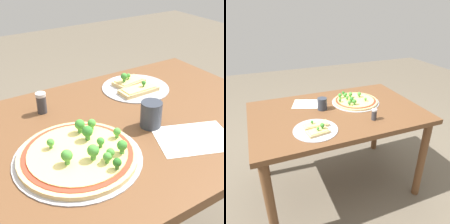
% 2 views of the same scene
% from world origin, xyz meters
% --- Properties ---
extents(ground_plane, '(8.00, 8.00, 0.00)m').
position_xyz_m(ground_plane, '(0.00, 0.00, 0.00)').
color(ground_plane, brown).
extents(dining_table, '(1.29, 0.83, 0.74)m').
position_xyz_m(dining_table, '(0.00, 0.00, 0.64)').
color(dining_table, brown).
rests_on(dining_table, ground_plane).
extents(pizza_tray_whole, '(0.39, 0.39, 0.07)m').
position_xyz_m(pizza_tray_whole, '(0.20, 0.09, 0.75)').
color(pizza_tray_whole, '#A3A3A8').
rests_on(pizza_tray_whole, dining_table).
extents(pizza_tray_slice, '(0.29, 0.29, 0.06)m').
position_xyz_m(pizza_tray_slice, '(-0.23, -0.22, 0.75)').
color(pizza_tray_slice, '#A3A3A8').
rests_on(pizza_tray_slice, dining_table).
extents(drinking_cup, '(0.07, 0.07, 0.09)m').
position_xyz_m(drinking_cup, '(-0.10, 0.06, 0.78)').
color(drinking_cup, '#2D333D').
rests_on(drinking_cup, dining_table).
extents(condiment_shaker, '(0.04, 0.04, 0.08)m').
position_xyz_m(condiment_shaker, '(0.19, -0.23, 0.78)').
color(condiment_shaker, '#333338').
rests_on(condiment_shaker, dining_table).
extents(paper_menu, '(0.30, 0.25, 0.00)m').
position_xyz_m(paper_menu, '(-0.17, 0.20, 0.74)').
color(paper_menu, white).
rests_on(paper_menu, dining_table).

